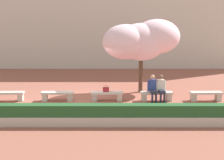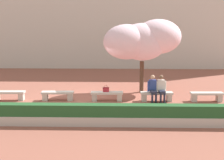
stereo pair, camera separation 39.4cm
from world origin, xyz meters
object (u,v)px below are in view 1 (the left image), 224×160
stone_bench_near_east (107,95)px  cherry_tree_main (142,40)px  handbag (106,89)px  stone_bench_center (58,95)px  person_seated_right (161,87)px  stone_bench_east_end (157,95)px  stone_bench_near_west (8,95)px  stone_bench_far_east (206,95)px  person_seated_left (153,87)px

stone_bench_near_east → cherry_tree_main: cherry_tree_main is taller
stone_bench_near_east → handbag: size_ratio=4.65×
stone_bench_center → stone_bench_near_east: (2.42, 0.00, 0.00)m
stone_bench_center → person_seated_right: person_seated_right is taller
stone_bench_east_end → cherry_tree_main: cherry_tree_main is taller
stone_bench_center → stone_bench_near_east: 2.42m
stone_bench_near_west → handbag: 4.80m
stone_bench_near_east → stone_bench_far_east: bearing=0.0°
stone_bench_near_east → stone_bench_east_end: (2.42, 0.00, 0.00)m
person_seated_left → handbag: 2.28m
stone_bench_near_west → person_seated_left: size_ratio=1.22×
stone_bench_center → stone_bench_east_end: same height
stone_bench_far_east → handbag: 4.90m
stone_bench_east_end → handbag: size_ratio=4.65×
person_seated_right → handbag: person_seated_right is taller
person_seated_right → handbag: bearing=178.7°
stone_bench_near_east → stone_bench_east_end: 2.42m
person_seated_right → cherry_tree_main: bearing=111.9°
stone_bench_far_east → handbag: (-4.89, 0.01, 0.28)m
stone_bench_near_west → stone_bench_east_end: size_ratio=1.00×
stone_bench_center → stone_bench_near_east: bearing=0.0°
stone_bench_near_west → person_seated_left: bearing=-0.4°
stone_bench_center → stone_bench_near_east: same height
stone_bench_east_end → handbag: bearing=179.9°
person_seated_left → cherry_tree_main: cherry_tree_main is taller
stone_bench_center → stone_bench_near_east: size_ratio=1.00×
person_seated_right → cherry_tree_main: size_ratio=0.31×
stone_bench_center → stone_bench_east_end: bearing=0.0°
stone_bench_center → person_seated_right: size_ratio=1.22×
person_seated_left → person_seated_right: same height
stone_bench_east_end → stone_bench_far_east: same height
handbag → stone_bench_near_east: bearing=-6.8°
stone_bench_center → stone_bench_far_east: bearing=0.0°
stone_bench_center → handbag: (2.37, 0.01, 0.28)m
stone_bench_near_west → stone_bench_near_east: 4.84m
stone_bench_far_east → cherry_tree_main: size_ratio=0.38×
stone_bench_near_east → stone_bench_far_east: same height
cherry_tree_main → stone_bench_near_east: bearing=-133.0°
stone_bench_near_west → stone_bench_center: bearing=0.0°
stone_bench_far_east → person_seated_right: 2.25m
cherry_tree_main → handbag: bearing=-133.9°
stone_bench_center → person_seated_right: bearing=-0.6°
stone_bench_east_end → person_seated_left: 0.45m
stone_bench_near_east → stone_bench_far_east: 4.84m
stone_bench_center → stone_bench_far_east: same height
stone_bench_near_west → stone_bench_east_end: same height
stone_bench_far_east → handbag: handbag is taller
stone_bench_near_east → person_seated_right: 2.66m
stone_bench_near_west → person_seated_right: bearing=-0.4°
cherry_tree_main → stone_bench_far_east: bearing=-32.9°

